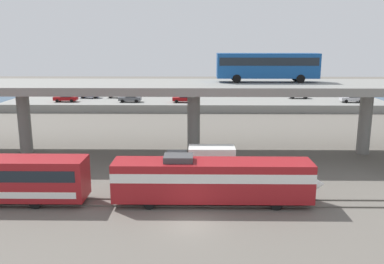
{
  "coord_description": "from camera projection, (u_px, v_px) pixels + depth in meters",
  "views": [
    {
      "loc": [
        0.49,
        -28.56,
        13.32
      ],
      "look_at": [
        -0.13,
        14.77,
        3.75
      ],
      "focal_mm": 38.71,
      "sensor_mm": 36.0,
      "label": 1
    }
  ],
  "objects": [
    {
      "name": "parked_car_4",
      "position": [
        130.0,
        98.0,
        81.25
      ],
      "size": [
        4.35,
        1.98,
        1.5
      ],
      "rotation": [
        0.0,
        0.0,
        3.14
      ],
      "color": "#515459",
      "rests_on": "pier_parking_lot"
    },
    {
      "name": "parked_car_6",
      "position": [
        352.0,
        98.0,
        80.9
      ],
      "size": [
        4.44,
        1.91,
        1.5
      ],
      "rotation": [
        0.0,
        0.0,
        3.14
      ],
      "color": "#B7B7BC",
      "rests_on": "pier_parking_lot"
    },
    {
      "name": "parked_car_3",
      "position": [
        66.0,
        98.0,
        81.57
      ],
      "size": [
        4.54,
        1.9,
        1.5
      ],
      "rotation": [
        0.0,
        0.0,
        3.14
      ],
      "color": "maroon",
      "rests_on": "pier_parking_lot"
    },
    {
      "name": "transit_bus_on_overpass",
      "position": [
        267.0,
        65.0,
        49.07
      ],
      "size": [
        12.0,
        2.68,
        3.4
      ],
      "rotation": [
        0.0,
        0.0,
        3.14
      ],
      "color": "#14478C",
      "rests_on": "highway_overpass"
    },
    {
      "name": "harbor_water",
      "position": [
        196.0,
        94.0,
        106.92
      ],
      "size": [
        140.0,
        36.0,
        0.01
      ],
      "primitive_type": "cube",
      "color": "navy",
      "rests_on": "ground_plane"
    },
    {
      "name": "ground_plane",
      "position": [
        191.0,
        224.0,
        30.76
      ],
      "size": [
        260.0,
        260.0,
        0.0
      ],
      "primitive_type": "plane",
      "color": "#605B54"
    },
    {
      "name": "parked_car_0",
      "position": [
        184.0,
        98.0,
        80.9
      ],
      "size": [
        4.2,
        1.96,
        1.5
      ],
      "rotation": [
        0.0,
        0.0,
        3.14
      ],
      "color": "maroon",
      "rests_on": "pier_parking_lot"
    },
    {
      "name": "rail_strip_far",
      "position": [
        192.0,
        199.0,
        35.39
      ],
      "size": [
        110.0,
        0.12,
        0.12
      ],
      "primitive_type": "cube",
      "color": "#59544C",
      "rests_on": "ground_plane"
    },
    {
      "name": "highway_overpass",
      "position": [
        194.0,
        90.0,
        48.63
      ],
      "size": [
        96.0,
        11.11,
        8.49
      ],
      "color": "gray",
      "rests_on": "ground_plane"
    },
    {
      "name": "parked_car_5",
      "position": [
        90.0,
        94.0,
        86.96
      ],
      "size": [
        4.22,
        1.9,
        1.5
      ],
      "rotation": [
        0.0,
        0.0,
        3.14
      ],
      "color": "navy",
      "rests_on": "pier_parking_lot"
    },
    {
      "name": "rail_strip_near",
      "position": [
        192.0,
        206.0,
        33.92
      ],
      "size": [
        110.0,
        0.12,
        0.12
      ],
      "primitive_type": "cube",
      "color": "#59544C",
      "rests_on": "ground_plane"
    },
    {
      "name": "train_locomotive",
      "position": [
        222.0,
        179.0,
        34.16
      ],
      "size": [
        17.48,
        3.04,
        4.18
      ],
      "color": "maroon",
      "rests_on": "ground_plane"
    },
    {
      "name": "service_truck_east",
      "position": [
        203.0,
        160.0,
        41.29
      ],
      "size": [
        6.8,
        2.46,
        3.04
      ],
      "rotation": [
        0.0,
        0.0,
        3.14
      ],
      "color": "#515459",
      "rests_on": "ground_plane"
    },
    {
      "name": "parked_car_2",
      "position": [
        117.0,
        94.0,
        87.36
      ],
      "size": [
        4.29,
        1.86,
        1.5
      ],
      "color": "silver",
      "rests_on": "pier_parking_lot"
    },
    {
      "name": "pier_parking_lot",
      "position": [
        195.0,
        104.0,
        84.3
      ],
      "size": [
        75.87,
        13.89,
        1.54
      ],
      "primitive_type": "cube",
      "color": "gray",
      "rests_on": "ground_plane"
    },
    {
      "name": "parked_car_1",
      "position": [
        298.0,
        95.0,
        86.46
      ],
      "size": [
        4.37,
        1.87,
        1.5
      ],
      "color": "#B7B7BC",
      "rests_on": "pier_parking_lot"
    }
  ]
}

